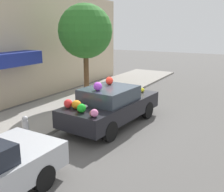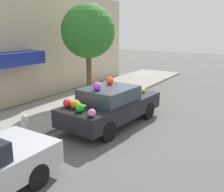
{
  "view_description": "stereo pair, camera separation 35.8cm",
  "coord_description": "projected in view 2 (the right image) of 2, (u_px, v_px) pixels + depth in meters",
  "views": [
    {
      "loc": [
        -7.91,
        -4.64,
        3.44
      ],
      "look_at": [
        0.0,
        -0.17,
        1.07
      ],
      "focal_mm": 42.0,
      "sensor_mm": 36.0,
      "label": 1
    },
    {
      "loc": [
        -7.73,
        -4.95,
        3.44
      ],
      "look_at": [
        0.0,
        -0.17,
        1.07
      ],
      "focal_mm": 42.0,
      "sensor_mm": 36.0,
      "label": 2
    }
  ],
  "objects": [
    {
      "name": "art_car",
      "position": [
        111.0,
        105.0,
        9.43
      ],
      "size": [
        4.31,
        2.06,
        1.7
      ],
      "rotation": [
        0.0,
        0.0,
        -0.08
      ],
      "color": "black",
      "rests_on": "ground"
    },
    {
      "name": "street_tree",
      "position": [
        88.0,
        32.0,
        11.85
      ],
      "size": [
        2.45,
        2.45,
        4.41
      ],
      "color": "brown",
      "rests_on": "sidewalk_curb"
    },
    {
      "name": "ground_plane",
      "position": [
        108.0,
        123.0,
        9.74
      ],
      "size": [
        60.0,
        60.0,
        0.0
      ],
      "primitive_type": "plane",
      "color": "#565451"
    },
    {
      "name": "sidewalk_curb",
      "position": [
        55.0,
        110.0,
        11.11
      ],
      "size": [
        24.0,
        3.2,
        0.1
      ],
      "color": "gray",
      "rests_on": "ground"
    },
    {
      "name": "fire_hydrant",
      "position": [
        25.0,
        126.0,
        8.26
      ],
      "size": [
        0.2,
        0.2,
        0.7
      ],
      "color": "#B2B2B7",
      "rests_on": "sidewalk_curb"
    },
    {
      "name": "building_facade",
      "position": [
        14.0,
        48.0,
        11.57
      ],
      "size": [
        18.0,
        1.2,
        5.23
      ],
      "color": "#C6B293",
      "rests_on": "ground"
    }
  ]
}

